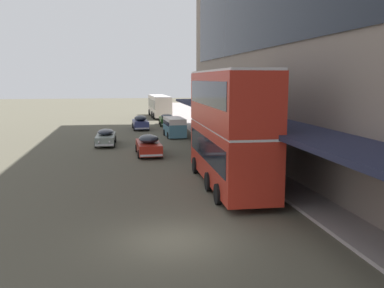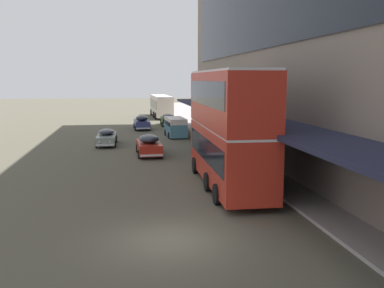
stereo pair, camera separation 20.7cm
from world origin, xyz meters
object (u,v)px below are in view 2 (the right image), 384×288
at_px(transit_bus_kerbside_rear, 228,125).
at_px(vw_van, 175,126).
at_px(sedan_oncoming_front, 149,145).
at_px(transit_bus_kerbside_front, 161,105).
at_px(sedan_second_mid, 168,120).
at_px(sedan_second_near, 107,137).
at_px(fire_hydrant, 237,153).
at_px(pedestrian_at_kerb, 270,161).
at_px(sedan_lead_near, 142,123).

distance_m(transit_bus_kerbside_rear, vw_van, 21.19).
distance_m(sedan_oncoming_front, vw_van, 10.98).
relative_size(transit_bus_kerbside_front, sedan_oncoming_front, 2.34).
bearing_deg(sedan_second_mid, vw_van, -92.06).
bearing_deg(transit_bus_kerbside_rear, sedan_second_near, 113.45).
distance_m(sedan_oncoming_front, fire_hydrant, 6.98).
bearing_deg(sedan_second_mid, pedestrian_at_kerb, -85.04).
xyz_separation_m(sedan_lead_near, vw_van, (3.14, -7.01, 0.28)).
xyz_separation_m(sedan_lead_near, pedestrian_at_kerb, (6.22, -27.13, 0.37)).
distance_m(sedan_second_mid, fire_hydrant, 24.66).
relative_size(transit_bus_kerbside_front, pedestrian_at_kerb, 6.01).
relative_size(sedan_second_mid, sedan_lead_near, 1.07).
bearing_deg(vw_van, fire_hydrant, -78.02).
bearing_deg(sedan_second_near, pedestrian_at_kerb, -57.48).
relative_size(transit_bus_kerbside_rear, vw_van, 2.33).
relative_size(sedan_second_near, vw_van, 1.07).
height_order(sedan_second_mid, fire_hydrant, sedan_second_mid).
bearing_deg(sedan_second_near, sedan_lead_near, 72.42).
distance_m(transit_bus_kerbside_front, sedan_second_mid, 12.02).
relative_size(sedan_second_near, fire_hydrant, 7.09).
xyz_separation_m(pedestrian_at_kerb, fire_hydrant, (-0.20, 6.52, -0.69)).
height_order(sedan_second_mid, pedestrian_at_kerb, pedestrian_at_kerb).
distance_m(sedan_second_mid, vw_van, 10.95).
height_order(transit_bus_kerbside_rear, sedan_lead_near, transit_bus_kerbside_rear).
bearing_deg(sedan_oncoming_front, transit_bus_kerbside_rear, -70.89).
distance_m(sedan_second_mid, sedan_lead_near, 5.28).
bearing_deg(sedan_oncoming_front, fire_hydrant, -26.74).
height_order(sedan_lead_near, fire_hydrant, sedan_lead_near).
relative_size(sedan_oncoming_front, pedestrian_at_kerb, 2.57).
height_order(transit_bus_kerbside_front, fire_hydrant, transit_bus_kerbside_front).
distance_m(vw_van, fire_hydrant, 13.91).
bearing_deg(sedan_second_near, sedan_oncoming_front, -59.39).
bearing_deg(sedan_lead_near, vw_van, -65.88).
bearing_deg(sedan_oncoming_front, transit_bus_kerbside_front, 83.30).
distance_m(transit_bus_kerbside_rear, sedan_second_mid, 32.10).
bearing_deg(fire_hydrant, sedan_oncoming_front, 153.26).
height_order(sedan_lead_near, sedan_oncoming_front, sedan_lead_near).
xyz_separation_m(sedan_second_near, vw_van, (6.81, 4.59, 0.38)).
distance_m(transit_bus_kerbside_front, vw_van, 22.92).
bearing_deg(transit_bus_kerbside_front, vw_van, -91.44).
bearing_deg(pedestrian_at_kerb, fire_hydrant, 91.76).
height_order(sedan_second_mid, sedan_lead_near, sedan_lead_near).
bearing_deg(sedan_oncoming_front, sedan_second_near, 120.61).
height_order(sedan_second_near, pedestrian_at_kerb, pedestrian_at_kerb).
bearing_deg(sedan_second_mid, sedan_lead_near, -131.95).
relative_size(sedan_second_mid, pedestrian_at_kerb, 2.63).
height_order(transit_bus_kerbside_rear, vw_van, transit_bus_kerbside_rear).
bearing_deg(sedan_lead_near, sedan_second_mid, 48.05).
bearing_deg(sedan_second_near, sedan_second_mid, 65.11).
xyz_separation_m(sedan_second_mid, fire_hydrant, (2.49, -24.53, -0.25)).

